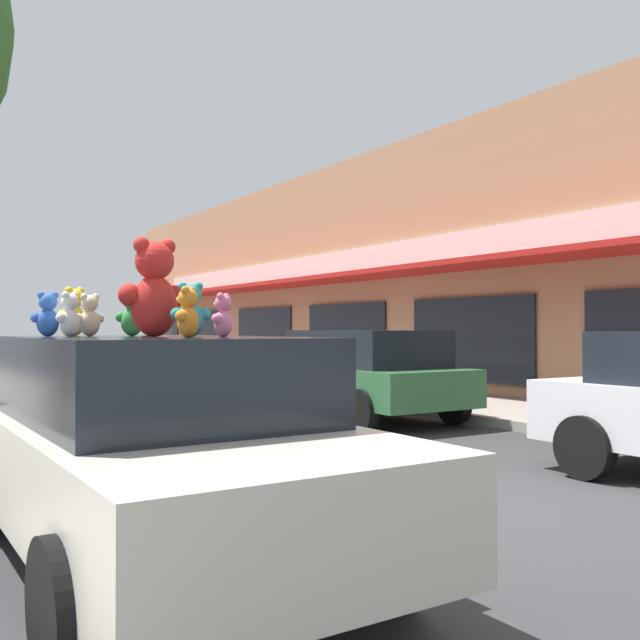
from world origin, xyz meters
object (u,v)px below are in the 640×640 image
(teddy_bear_green, at_px, (132,314))
(plush_art_car, at_px, (152,443))
(teddy_bear_blue, at_px, (48,315))
(teddy_bear_pink, at_px, (223,316))
(teddy_bear_orange, at_px, (188,313))
(parked_car_far_center, at_px, (366,371))
(teddy_bear_black, at_px, (149,317))
(teddy_bear_white, at_px, (70,315))
(teddy_bear_giant, at_px, (154,289))
(teddy_bear_yellow, at_px, (74,312))
(teddy_bear_teal, at_px, (191,310))
(teddy_bear_cream, at_px, (90,316))

(teddy_bear_green, bearing_deg, plush_art_car, 117.49)
(teddy_bear_blue, bearing_deg, teddy_bear_pink, 140.59)
(teddy_bear_blue, distance_m, teddy_bear_green, 0.61)
(teddy_bear_orange, relative_size, parked_car_far_center, 0.08)
(teddy_bear_black, relative_size, teddy_bear_white, 1.02)
(teddy_bear_giant, bearing_deg, teddy_bear_yellow, -72.96)
(plush_art_car, relative_size, teddy_bear_orange, 14.41)
(teddy_bear_pink, height_order, teddy_bear_blue, teddy_bear_blue)
(teddy_bear_teal, bearing_deg, teddy_bear_white, -23.33)
(plush_art_car, bearing_deg, teddy_bear_white, 140.63)
(teddy_bear_blue, distance_m, parked_car_far_center, 8.24)
(parked_car_far_center, bearing_deg, teddy_bear_white, -140.91)
(teddy_bear_pink, height_order, teddy_bear_black, teddy_bear_black)
(teddy_bear_giant, xyz_separation_m, teddy_bear_black, (0.33, 1.10, -0.18))
(teddy_bear_giant, xyz_separation_m, teddy_bear_pink, (0.30, -0.51, -0.20))
(plush_art_car, xyz_separation_m, teddy_bear_cream, (-0.30, 0.55, 0.91))
(teddy_bear_green, bearing_deg, parked_car_far_center, -111.20)
(teddy_bear_teal, distance_m, teddy_bear_orange, 0.42)
(teddy_bear_pink, height_order, teddy_bear_cream, teddy_bear_cream)
(teddy_bear_yellow, relative_size, teddy_bear_white, 1.20)
(teddy_bear_black, bearing_deg, plush_art_car, 108.51)
(teddy_bear_yellow, bearing_deg, teddy_bear_white, 47.04)
(teddy_bear_blue, bearing_deg, plush_art_car, 146.85)
(teddy_bear_orange, height_order, parked_car_far_center, teddy_bear_orange)
(teddy_bear_green, bearing_deg, teddy_bear_teal, 130.89)
(teddy_bear_black, relative_size, teddy_bear_cream, 1.02)
(teddy_bear_giant, distance_m, teddy_bear_black, 1.16)
(teddy_bear_green, height_order, teddy_bear_white, teddy_bear_green)
(teddy_bear_black, bearing_deg, teddy_bear_pink, 124.76)
(teddy_bear_giant, distance_m, parked_car_far_center, 8.11)
(teddy_bear_pink, distance_m, teddy_bear_yellow, 1.52)
(plush_art_car, xyz_separation_m, teddy_bear_green, (0.00, 0.49, 0.92))
(teddy_bear_teal, height_order, teddy_bear_cream, teddy_bear_teal)
(teddy_bear_pink, bearing_deg, parked_car_far_center, -170.42)
(plush_art_car, bearing_deg, teddy_bear_orange, -90.19)
(teddy_bear_teal, xyz_separation_m, teddy_bear_yellow, (-0.51, 1.16, 0.00))
(teddy_bear_white, relative_size, parked_car_far_center, 0.08)
(teddy_bear_teal, relative_size, teddy_bear_cream, 1.18)
(teddy_bear_giant, bearing_deg, teddy_bear_black, -111.81)
(teddy_bear_blue, relative_size, teddy_bear_teal, 0.86)
(plush_art_car, relative_size, teddy_bear_cream, 14.53)
(teddy_bear_green, xyz_separation_m, teddy_bear_cream, (-0.30, 0.07, -0.01))
(plush_art_car, height_order, teddy_bear_black, teddy_bear_black)
(teddy_bear_giant, relative_size, teddy_bear_cream, 2.18)
(teddy_bear_pink, height_order, teddy_bear_yellow, teddy_bear_yellow)
(teddy_bear_giant, distance_m, teddy_bear_teal, 0.37)
(plush_art_car, distance_m, teddy_bear_white, 1.10)
(teddy_bear_yellow, relative_size, parked_car_far_center, 0.10)
(teddy_bear_giant, bearing_deg, teddy_bear_pink, 115.59)
(teddy_bear_giant, height_order, teddy_bear_black, teddy_bear_giant)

